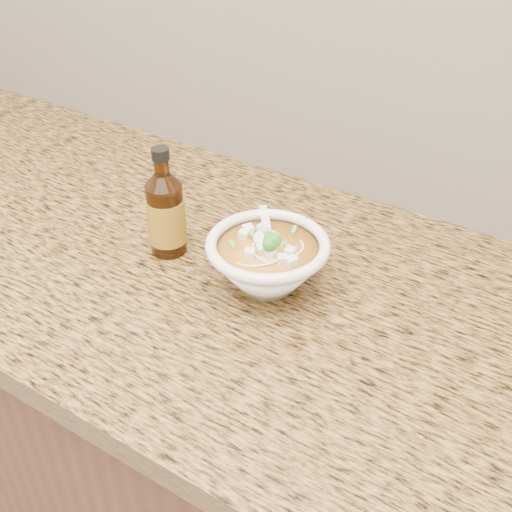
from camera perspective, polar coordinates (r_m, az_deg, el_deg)
The scene contains 4 objects.
cabinet at distance 1.33m, azimuth -1.32°, elevation -17.67°, with size 4.00×0.65×0.86m, color #371F10.
counter_slab at distance 1.00m, azimuth -1.66°, elevation -2.11°, with size 4.00×0.68×0.04m, color brown.
soup_bowl at distance 0.93m, azimuth 1.03°, elevation -0.59°, with size 0.18×0.19×0.10m.
hot_sauce_bottle at distance 1.00m, azimuth -8.00°, elevation 3.71°, with size 0.08×0.08×0.18m.
Camera 1 is at (0.45, 1.03, 1.49)m, focal length 45.00 mm.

